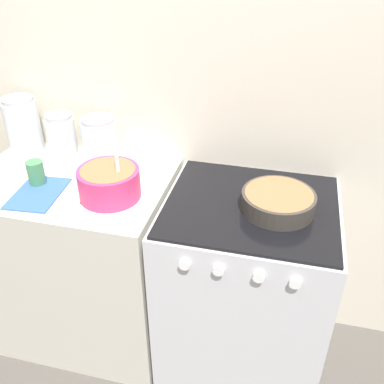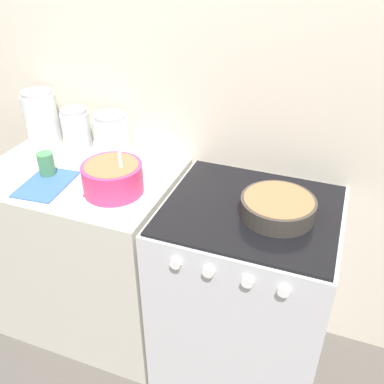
# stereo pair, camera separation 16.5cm
# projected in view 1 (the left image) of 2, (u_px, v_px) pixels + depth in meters

# --- Properties ---
(wall_back) EXTENTS (4.71, 0.05, 2.40)m
(wall_back) POSITION_uv_depth(u_px,v_px,m) (183.00, 93.00, 1.85)
(wall_back) COLOR beige
(wall_back) RESTS_ON ground_plane
(countertop_cabinet) EXTENTS (0.85, 0.61, 0.89)m
(countertop_cabinet) POSITION_uv_depth(u_px,v_px,m) (82.00, 259.00, 2.07)
(countertop_cabinet) COLOR beige
(countertop_cabinet) RESTS_ON ground_plane
(stove) EXTENTS (0.69, 0.63, 0.89)m
(stove) POSITION_uv_depth(u_px,v_px,m) (244.00, 287.00, 1.91)
(stove) COLOR silver
(stove) RESTS_ON ground_plane
(mixing_bowl) EXTENTS (0.24, 0.24, 0.25)m
(mixing_bowl) POSITION_uv_depth(u_px,v_px,m) (109.00, 181.00, 1.68)
(mixing_bowl) COLOR #E0336B
(mixing_bowl) RESTS_ON countertop_cabinet
(baking_pan) EXTENTS (0.28, 0.28, 0.07)m
(baking_pan) POSITION_uv_depth(u_px,v_px,m) (278.00, 201.00, 1.62)
(baking_pan) COLOR #38332D
(baking_pan) RESTS_ON stove
(storage_jar_left) EXTENTS (0.16, 0.16, 0.27)m
(storage_jar_left) POSITION_uv_depth(u_px,v_px,m) (24.00, 129.00, 2.00)
(storage_jar_left) COLOR silver
(storage_jar_left) RESTS_ON countertop_cabinet
(storage_jar_middle) EXTENTS (0.13, 0.13, 0.20)m
(storage_jar_middle) POSITION_uv_depth(u_px,v_px,m) (62.00, 138.00, 1.98)
(storage_jar_middle) COLOR silver
(storage_jar_middle) RESTS_ON countertop_cabinet
(storage_jar_right) EXTENTS (0.16, 0.16, 0.21)m
(storage_jar_right) POSITION_uv_depth(u_px,v_px,m) (100.00, 143.00, 1.94)
(storage_jar_right) COLOR silver
(storage_jar_right) RESTS_ON countertop_cabinet
(tin_can) EXTENTS (0.07, 0.07, 0.11)m
(tin_can) POSITION_uv_depth(u_px,v_px,m) (36.00, 173.00, 1.77)
(tin_can) COLOR #3F7F4C
(tin_can) RESTS_ON countertop_cabinet
(recipe_page) EXTENTS (0.20, 0.27, 0.01)m
(recipe_page) POSITION_uv_depth(u_px,v_px,m) (38.00, 193.00, 1.73)
(recipe_page) COLOR #3359B2
(recipe_page) RESTS_ON countertop_cabinet
(measuring_spoon) EXTENTS (0.12, 0.04, 0.04)m
(measuring_spoon) POSITION_uv_depth(u_px,v_px,m) (101.00, 204.00, 1.65)
(measuring_spoon) COLOR red
(measuring_spoon) RESTS_ON countertop_cabinet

